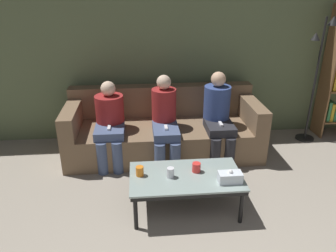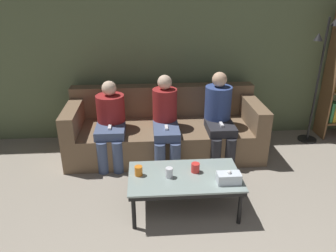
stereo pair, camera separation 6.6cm
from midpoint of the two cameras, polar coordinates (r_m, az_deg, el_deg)
wall_back at (r=4.62m, az=-0.71°, el=13.50°), size 12.00×0.06×2.60m
couch at (r=4.39m, az=-0.21°, el=-0.75°), size 2.50×0.96×0.83m
coffee_table at (r=3.25m, az=3.48°, el=-9.18°), size 1.09×0.62×0.39m
cup_near_left at (r=3.17m, az=0.81°, el=-8.12°), size 0.07×0.07×0.10m
cup_near_right at (r=3.27m, az=5.37°, el=-7.24°), size 0.08×0.08×0.09m
cup_far_center at (r=3.21m, az=-4.56°, el=-7.79°), size 0.08×0.08×0.10m
tissue_box at (r=3.15m, az=11.14°, el=-8.86°), size 0.22×0.12×0.13m
standing_lamp at (r=4.92m, az=25.48°, el=9.06°), size 0.31×0.26×1.73m
seated_person_left_end at (r=4.11m, az=-9.52°, el=1.00°), size 0.35×0.65×1.03m
seated_person_mid_left at (r=4.06m, az=0.02°, el=1.28°), size 0.31×0.72×1.09m
seated_person_mid_right at (r=4.19m, az=9.32°, el=1.97°), size 0.34×0.66×1.11m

